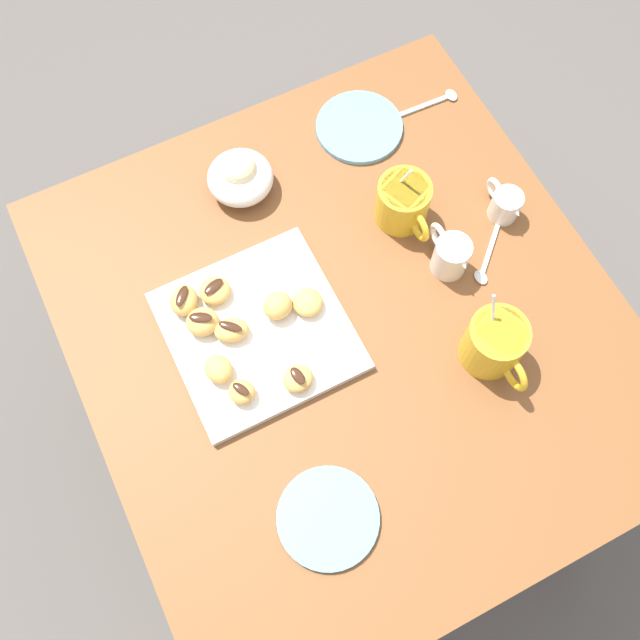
{
  "coord_description": "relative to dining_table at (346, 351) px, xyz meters",
  "views": [
    {
      "loc": [
        0.36,
        -0.23,
        1.79
      ],
      "look_at": [
        -0.02,
        -0.04,
        0.73
      ],
      "focal_mm": 39.67,
      "sensor_mm": 36.0,
      "label": 1
    }
  ],
  "objects": [
    {
      "name": "ground_plane",
      "position": [
        0.0,
        0.0,
        -0.58
      ],
      "size": [
        8.0,
        8.0,
        0.0
      ],
      "primitive_type": "plane",
      "color": "#514C47"
    },
    {
      "name": "dining_table",
      "position": [
        0.0,
        0.0,
        0.0
      ],
      "size": [
        0.95,
        0.87,
        0.71
      ],
      "color": "brown",
      "rests_on": "ground_plane"
    },
    {
      "name": "pastry_plate_square",
      "position": [
        -0.05,
        -0.14,
        0.13
      ],
      "size": [
        0.28,
        0.28,
        0.02
      ],
      "primitive_type": "cube",
      "color": "silver",
      "rests_on": "dining_table"
    },
    {
      "name": "coffee_mug_mustard_left",
      "position": [
        -0.14,
        0.18,
        0.17
      ],
      "size": [
        0.13,
        0.09,
        0.13
      ],
      "color": "gold",
      "rests_on": "dining_table"
    },
    {
      "name": "coffee_mug_mustard_right",
      "position": [
        0.15,
        0.18,
        0.18
      ],
      "size": [
        0.13,
        0.09,
        0.15
      ],
      "color": "gold",
      "rests_on": "dining_table"
    },
    {
      "name": "cream_pitcher_white",
      "position": [
        -0.02,
        0.2,
        0.17
      ],
      "size": [
        0.1,
        0.06,
        0.07
      ],
      "color": "silver",
      "rests_on": "dining_table"
    },
    {
      "name": "ice_cream_bowl",
      "position": [
        -0.32,
        -0.05,
        0.16
      ],
      "size": [
        0.12,
        0.12,
        0.09
      ],
      "color": "silver",
      "rests_on": "dining_table"
    },
    {
      "name": "chocolate_sauce_pitcher",
      "position": [
        -0.07,
        0.34,
        0.16
      ],
      "size": [
        0.09,
        0.05,
        0.06
      ],
      "color": "silver",
      "rests_on": "dining_table"
    },
    {
      "name": "saucer_sky_left",
      "position": [
        -0.34,
        0.2,
        0.13
      ],
      "size": [
        0.16,
        0.16,
        0.01
      ],
      "primitive_type": "cylinder",
      "color": "#66A8DB",
      "rests_on": "dining_table"
    },
    {
      "name": "saucer_sky_right",
      "position": [
        0.26,
        -0.17,
        0.13
      ],
      "size": [
        0.15,
        0.15,
        0.01
      ],
      "primitive_type": "cylinder",
      "color": "#66A8DB",
      "rests_on": "dining_table"
    },
    {
      "name": "loose_spoon_near_saucer",
      "position": [
        -0.01,
        0.27,
        0.13
      ],
      "size": [
        0.12,
        0.12,
        0.01
      ],
      "color": "silver",
      "rests_on": "dining_table"
    },
    {
      "name": "loose_spoon_by_plate",
      "position": [
        -0.33,
        0.34,
        0.13
      ],
      "size": [
        0.03,
        0.16,
        0.01
      ],
      "color": "silver",
      "rests_on": "dining_table"
    },
    {
      "name": "beignet_0",
      "position": [
        -0.07,
        -0.09,
        0.16
      ],
      "size": [
        0.06,
        0.06,
        0.04
      ],
      "primitive_type": "ellipsoid",
      "rotation": [
        0.0,
        0.0,
        1.94
      ],
      "color": "#DBA351",
      "rests_on": "pastry_plate_square"
    },
    {
      "name": "beignet_1",
      "position": [
        0.05,
        -0.12,
        0.16
      ],
      "size": [
        0.05,
        0.05,
        0.03
      ],
      "primitive_type": "ellipsoid",
      "rotation": [
        0.0,
        0.0,
        3.24
      ],
      "color": "#DBA351",
      "rests_on": "pastry_plate_square"
    },
    {
      "name": "chocolate_drizzle_1",
      "position": [
        0.05,
        -0.12,
        0.17
      ],
      "size": [
        0.03,
        0.02,
        0.0
      ],
      "primitive_type": "ellipsoid",
      "rotation": [
        0.0,
        0.0,
        3.3
      ],
      "color": "#381E11",
      "rests_on": "beignet_1"
    },
    {
      "name": "beignet_2",
      "position": [
        -0.14,
        -0.17,
        0.16
      ],
      "size": [
        0.06,
        0.06,
        0.03
      ],
      "primitive_type": "ellipsoid",
      "rotation": [
        0.0,
        0.0,
        4.83
      ],
      "color": "#DBA351",
      "rests_on": "pastry_plate_square"
    },
    {
      "name": "chocolate_drizzle_2",
      "position": [
        -0.14,
        -0.17,
        0.17
      ],
      "size": [
        0.03,
        0.04,
        0.0
      ],
      "primitive_type": "ellipsoid",
      "rotation": [
        0.0,
        0.0,
        5.04
      ],
      "color": "#381E11",
      "rests_on": "beignet_2"
    },
    {
      "name": "beignet_3",
      "position": [
        -0.07,
        -0.18,
        0.16
      ],
      "size": [
        0.06,
        0.07,
        0.03
      ],
      "primitive_type": "ellipsoid",
      "rotation": [
        0.0,
        0.0,
        4.37
      ],
      "color": "#DBA351",
      "rests_on": "pastry_plate_square"
    },
    {
      "name": "chocolate_drizzle_3",
      "position": [
        -0.07,
        -0.18,
        0.17
      ],
      "size": [
        0.04,
        0.04,
        0.0
      ],
      "primitive_type": "ellipsoid",
      "rotation": [
        0.0,
        0.0,
        3.95
      ],
      "color": "#381E11",
      "rests_on": "beignet_3"
    },
    {
      "name": "beignet_4",
      "position": [
        -0.01,
        -0.22,
        0.16
      ],
      "size": [
        0.05,
        0.05,
        0.03
      ],
      "primitive_type": "ellipsoid",
      "rotation": [
        0.0,
        0.0,
        3.23
      ],
      "color": "#DBA351",
      "rests_on": "pastry_plate_square"
    },
    {
      "name": "beignet_5",
      "position": [
        -0.15,
        -0.23,
        0.16
      ],
      "size": [
        0.07,
        0.07,
        0.03
      ],
      "primitive_type": "ellipsoid",
      "rotation": [
        0.0,
        0.0,
        5.7
      ],
      "color": "#DBA351",
      "rests_on": "pastry_plate_square"
    },
    {
      "name": "chocolate_drizzle_5",
      "position": [
        -0.15,
        -0.23,
        0.18
      ],
      "size": [
        0.04,
        0.04,
        0.0
      ],
      "primitive_type": "ellipsoid",
      "rotation": [
        0.0,
        0.0,
        5.56
      ],
      "color": "#381E11",
      "rests_on": "beignet_5"
    },
    {
      "name": "beignet_6",
      "position": [
        -0.1,
        -0.21,
        0.16
      ],
      "size": [
        0.06,
        0.06,
        0.03
      ],
      "primitive_type": "ellipsoid",
      "rotation": [
        0.0,
        0.0,
        1.42
      ],
      "color": "#DBA351",
      "rests_on": "pastry_plate_square"
    },
    {
      "name": "chocolate_drizzle_6",
      "position": [
        -0.1,
        -0.21,
        0.18
      ],
      "size": [
        0.03,
        0.04,
        0.0
      ],
      "primitive_type": "ellipsoid",
      "rotation": [
        0.0,
        0.0,
        1.05
      ],
      "color": "#381E11",
      "rests_on": "beignet_6"
    },
    {
      "name": "beignet_7",
      "position": [
        0.04,
        -0.21,
        0.16
      ],
      "size": [
        0.05,
        0.05,
        0.03
      ],
      "primitive_type": "ellipsoid",
      "rotation": [
        0.0,
        0.0,
        0.39
      ],
      "color": "#DBA351",
      "rests_on": "pastry_plate_square"
    },
    {
      "name": "chocolate_drizzle_7",
      "position": [
        0.04,
        -0.21,
        0.17
      ],
      "size": [
        0.03,
        0.03,
        0.0
      ],
      "primitive_type": "ellipsoid",
      "rotation": [
        0.0,
        0.0,
        0.49
      ],
      "color": "#381E11",
      "rests_on": "beignet_7"
    },
    {
      "name": "beignet_8",
      "position": [
        -0.06,
        -0.05,
        0.16
      ],
      "size": [
        0.05,
        0.05,
        0.03
      ],
      "primitive_type": "ellipsoid",
      "rotation": [
        0.0,
        0.0,
        6.26
      ],
      "color": "#DBA351",
      "rests_on": "pastry_plate_square"
    }
  ]
}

